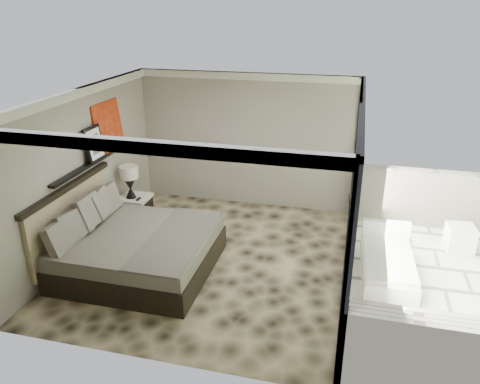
% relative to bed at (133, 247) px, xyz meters
% --- Properties ---
extents(floor, '(5.00, 5.00, 0.00)m').
position_rel_bed_xyz_m(floor, '(1.14, 0.57, -0.38)').
color(floor, black).
rests_on(floor, ground).
extents(ceiling, '(4.50, 5.00, 0.02)m').
position_rel_bed_xyz_m(ceiling, '(1.14, 0.57, 2.41)').
color(ceiling, silver).
rests_on(ceiling, back_wall).
extents(back_wall, '(4.50, 0.02, 2.80)m').
position_rel_bed_xyz_m(back_wall, '(1.14, 3.06, 1.02)').
color(back_wall, gray).
rests_on(back_wall, floor).
extents(left_wall, '(0.02, 5.00, 2.80)m').
position_rel_bed_xyz_m(left_wall, '(-1.10, 0.57, 1.02)').
color(left_wall, gray).
rests_on(left_wall, floor).
extents(glass_wall, '(0.08, 5.00, 2.80)m').
position_rel_bed_xyz_m(glass_wall, '(3.39, 0.57, 1.02)').
color(glass_wall, white).
rests_on(glass_wall, floor).
extents(terrace_slab, '(3.00, 5.00, 0.12)m').
position_rel_bed_xyz_m(terrace_slab, '(4.89, 0.57, -0.44)').
color(terrace_slab, beige).
rests_on(terrace_slab, ground).
extents(picture_ledge, '(0.12, 2.20, 0.05)m').
position_rel_bed_xyz_m(picture_ledge, '(-1.04, 0.67, 1.12)').
color(picture_ledge, black).
rests_on(picture_ledge, left_wall).
extents(bed, '(2.36, 2.28, 1.31)m').
position_rel_bed_xyz_m(bed, '(0.00, 0.00, 0.00)').
color(bed, black).
rests_on(bed, floor).
extents(nightstand, '(0.59, 0.59, 0.57)m').
position_rel_bed_xyz_m(nightstand, '(-0.77, 1.65, -0.10)').
color(nightstand, black).
rests_on(nightstand, floor).
extents(table_lamp, '(0.36, 0.36, 0.65)m').
position_rel_bed_xyz_m(table_lamp, '(-0.82, 1.60, 0.56)').
color(table_lamp, black).
rests_on(table_lamp, nightstand).
extents(abstract_canvas, '(0.13, 0.90, 0.90)m').
position_rel_bed_xyz_m(abstract_canvas, '(-1.05, 1.43, 1.59)').
color(abstract_canvas, red).
rests_on(abstract_canvas, picture_ledge).
extents(framed_print, '(0.11, 0.50, 0.60)m').
position_rel_bed_xyz_m(framed_print, '(-1.00, 0.82, 1.44)').
color(framed_print, black).
rests_on(framed_print, picture_ledge).
extents(ottoman, '(0.48, 0.48, 0.45)m').
position_rel_bed_xyz_m(ottoman, '(5.30, 1.97, -0.15)').
color(ottoman, silver).
rests_on(ottoman, terrace_slab).
extents(lounger, '(0.86, 1.63, 0.62)m').
position_rel_bed_xyz_m(lounger, '(4.03, 0.82, -0.19)').
color(lounger, white).
rests_on(lounger, terrace_slab).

